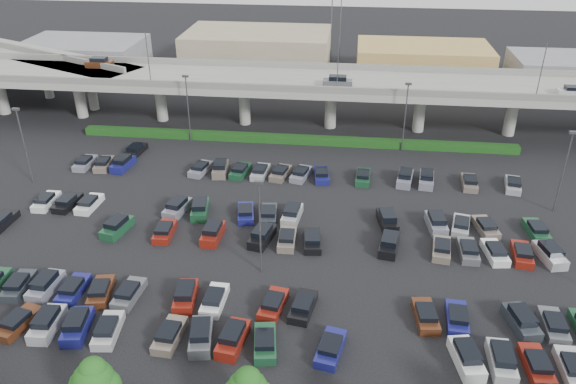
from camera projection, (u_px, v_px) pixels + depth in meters
The scene contains 7 objects.
ground at pixel (272, 229), 63.73m from camera, with size 280.00×280.00×0.00m, color black.
overpass at pixel (298, 84), 88.41m from camera, with size 150.00×13.00×15.80m.
on_ramp at pixel (24, 57), 103.35m from camera, with size 50.93×30.13×8.80m.
hedge at pixel (295, 139), 85.32m from camera, with size 66.00×1.60×1.10m, color #103711.
parked_cars at pixel (258, 245), 59.80m from camera, with size 63.18×41.64×1.67m.
light_poles at pixel (238, 171), 62.93m from camera, with size 66.90×48.38×10.30m.
distant_buildings at pixel (374, 58), 114.74m from camera, with size 138.00×24.00×9.00m.
Camera 1 is at (7.97, -53.50, 34.02)m, focal length 35.00 mm.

